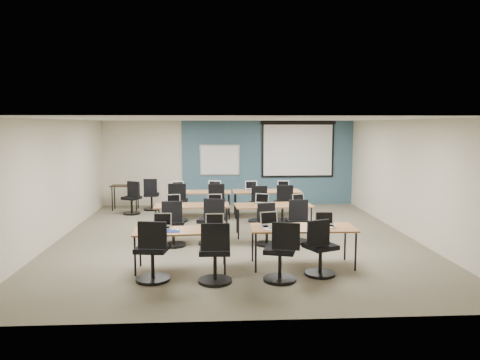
{
  "coord_description": "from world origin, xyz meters",
  "views": [
    {
      "loc": [
        -0.51,
        -10.42,
        2.59
      ],
      "look_at": [
        0.11,
        0.4,
        1.29
      ],
      "focal_mm": 35.0,
      "sensor_mm": 36.0,
      "label": 1
    }
  ],
  "objects": [
    {
      "name": "blue_accent_panel",
      "position": [
        1.25,
        4.47,
        1.35
      ],
      "size": [
        5.5,
        0.04,
        2.7
      ],
      "primitive_type": "cube",
      "color": "#3D5977",
      "rests_on": "wall_back"
    },
    {
      "name": "projector_screen",
      "position": [
        2.2,
        4.41,
        1.89
      ],
      "size": [
        2.4,
        0.1,
        1.82
      ],
      "color": "black",
      "rests_on": "wall_back"
    },
    {
      "name": "laptop_10",
      "position": [
        0.57,
        2.65,
        0.79
      ],
      "size": [
        0.34,
        0.29,
        0.26
      ],
      "rotation": [
        0.0,
        0.0,
        0.05
      ],
      "color": "#9E9EAA",
      "rests_on": "training_table_back_right"
    },
    {
      "name": "laptop_7",
      "position": [
        1.49,
        0.27,
        0.79
      ],
      "size": [
        0.3,
        0.26,
        0.23
      ],
      "rotation": [
        0.0,
        0.0,
        0.33
      ],
      "color": "#ADADAD",
      "rests_on": "training_table_mid_right"
    },
    {
      "name": "spare_chair_b",
      "position": [
        -2.84,
        3.0,
        0.4
      ],
      "size": [
        0.54,
        0.49,
        0.98
      ],
      "rotation": [
        0.0,
        0.0,
        -0.48
      ],
      "color": "black",
      "rests_on": "floor"
    },
    {
      "name": "whiteboard",
      "position": [
        -0.3,
        4.43,
        1.45
      ],
      "size": [
        1.28,
        0.03,
        0.98
      ],
      "color": "#A7AEB3",
      "rests_on": "wall_back"
    },
    {
      "name": "laptop_2",
      "position": [
        0.51,
        -2.07,
        0.79
      ],
      "size": [
        0.34,
        0.29,
        0.26
      ],
      "rotation": [
        0.0,
        0.0,
        0.28
      ],
      "color": "#A6A6AE",
      "rests_on": "training_table_front_right"
    },
    {
      "name": "task_chair_11",
      "position": [
        1.34,
        1.72,
        0.42
      ],
      "size": [
        0.53,
        0.53,
        1.01
      ],
      "rotation": [
        0.0,
        0.0,
        -0.12
      ],
      "color": "black",
      "rests_on": "floor"
    },
    {
      "name": "wall_front",
      "position": [
        0.0,
        -4.5,
        1.35
      ],
      "size": [
        8.0,
        0.04,
        2.7
      ],
      "primitive_type": "cube",
      "color": "beige",
      "rests_on": "ground"
    },
    {
      "name": "task_chair_3",
      "position": [
        1.3,
        -2.74,
        0.42
      ],
      "size": [
        0.56,
        0.53,
        1.01
      ],
      "rotation": [
        0.0,
        0.0,
        0.42
      ],
      "color": "black",
      "rests_on": "floor"
    },
    {
      "name": "snack_plate",
      "position": [
        0.47,
        -2.35,
        0.74
      ],
      "size": [
        0.21,
        0.21,
        0.01
      ],
      "primitive_type": "cylinder",
      "rotation": [
        0.0,
        0.0,
        0.31
      ],
      "color": "white",
      "rests_on": "training_table_front_right"
    },
    {
      "name": "floor",
      "position": [
        0.0,
        0.0,
        0.0
      ],
      "size": [
        8.0,
        9.0,
        0.02
      ],
      "primitive_type": "cube",
      "color": "#6B6354",
      "rests_on": "ground"
    },
    {
      "name": "training_table_mid_left",
      "position": [
        -1.01,
        0.31,
        0.68
      ],
      "size": [
        1.72,
        0.72,
        0.73
      ],
      "rotation": [
        0.0,
        0.0,
        0.02
      ],
      "color": "brown",
      "rests_on": "floor"
    },
    {
      "name": "laptop_9",
      "position": [
        -0.47,
        2.64,
        0.8
      ],
      "size": [
        0.36,
        0.3,
        0.27
      ],
      "rotation": [
        0.0,
        0.0,
        -0.19
      ],
      "color": "#B1B1B9",
      "rests_on": "training_table_back_left"
    },
    {
      "name": "mouse_3",
      "position": [
        1.61,
        -2.29,
        0.74
      ],
      "size": [
        0.07,
        0.1,
        0.03
      ],
      "primitive_type": "ellipsoid",
      "rotation": [
        0.0,
        0.0,
        0.07
      ],
      "color": "white",
      "rests_on": "training_table_front_right"
    },
    {
      "name": "task_chair_4",
      "position": [
        -1.37,
        -0.66,
        0.42
      ],
      "size": [
        0.53,
        0.53,
        1.0
      ],
      "rotation": [
        0.0,
        0.0,
        0.01
      ],
      "color": "black",
      "rests_on": "floor"
    },
    {
      "name": "laptop_4",
      "position": [
        -1.44,
        0.33,
        0.79
      ],
      "size": [
        0.31,
        0.27,
        0.24
      ],
      "rotation": [
        0.0,
        0.0,
        0.12
      ],
      "color": "#A4A4B1",
      "rests_on": "training_table_mid_left"
    },
    {
      "name": "snack_bowl",
      "position": [
        -0.44,
        -2.44,
        0.77
      ],
      "size": [
        0.38,
        0.38,
        0.07
      ],
      "primitive_type": "imported",
      "rotation": [
        0.0,
        0.0,
        0.33
      ],
      "color": "#97431C",
      "rests_on": "training_table_front_left"
    },
    {
      "name": "training_table_back_left",
      "position": [
        -0.9,
        2.45,
        0.68
      ],
      "size": [
        1.76,
        0.73,
        0.73
      ],
      "rotation": [
        0.0,
        0.0,
        -0.03
      ],
      "color": "olive",
      "rests_on": "floor"
    },
    {
      "name": "mouse_10",
      "position": [
        0.82,
        2.45,
        0.74
      ],
      "size": [
        0.08,
        0.11,
        0.03
      ],
      "primitive_type": "ellipsoid",
      "rotation": [
        0.0,
        0.0,
        0.28
      ],
      "color": "white",
      "rests_on": "training_table_back_right"
    },
    {
      "name": "mouse_7",
      "position": [
        1.58,
        0.16,
        0.74
      ],
      "size": [
        0.08,
        0.11,
        0.04
      ],
      "primitive_type": "ellipsoid",
      "rotation": [
        0.0,
        0.0,
        -0.18
      ],
      "color": "white",
      "rests_on": "training_table_mid_right"
    },
    {
      "name": "mouse_2",
      "position": [
        0.82,
        -2.33,
        0.74
      ],
      "size": [
        0.07,
        0.1,
        0.03
      ],
      "primitive_type": "ellipsoid",
      "rotation": [
        0.0,
        0.0,
        0.15
      ],
      "color": "white",
      "rests_on": "training_table_front_right"
    },
    {
      "name": "mouse_4",
      "position": [
        -1.22,
        0.13,
        0.74
      ],
      "size": [
        0.07,
        0.1,
        0.03
      ],
      "primitive_type": "ellipsoid",
      "rotation": [
        0.0,
        0.0,
        -0.18
      ],
      "color": "white",
      "rests_on": "training_table_mid_left"
    },
    {
      "name": "task_chair_10",
      "position": [
        0.67,
        1.71,
        0.41
      ],
      "size": [
        0.51,
        0.51,
        0.99
      ],
      "rotation": [
        0.0,
        0.0,
        -0.08
      ],
      "color": "black",
      "rests_on": "floor"
    },
    {
      "name": "coffee_cup",
      "position": [
        0.5,
        -2.34,
        0.78
      ],
      "size": [
        0.1,
        0.1,
        0.07
      ],
      "primitive_type": "imported",
      "rotation": [
        0.0,
        0.0,
        0.26
      ],
      "color": "white",
      "rests_on": "snack_plate"
    },
    {
      "name": "task_chair_6",
      "position": [
        0.62,
        -0.7,
        0.39
      ],
      "size": [
        0.46,
        0.46,
        0.95
      ],
      "rotation": [
        0.0,
        0.0,
        0.19
      ],
      "color": "black",
      "rests_on": "floor"
    },
    {
      "name": "task_chair_5",
      "position": [
        -0.55,
        -0.57,
        0.43
      ],
      "size": [
        0.57,
        0.56,
        1.03
      ],
      "rotation": [
        0.0,
        0.0,
        -0.32
      ],
      "color": "black",
      "rests_on": "floor"
    },
    {
      "name": "laptop_5",
      "position": [
        -0.48,
        0.24,
        0.79
      ],
      "size": [
        0.33,
        0.28,
        0.25
      ],
      "rotation": [
        0.0,
        0.0,
        0.04
      ],
      "color": "silver",
      "rests_on": "training_table_mid_left"
    },
    {
      "name": "laptop_8",
      "position": [
        -1.51,
        2.64,
        0.79
      ],
      "size": [
        0.34,
        0.29,
        0.26
      ],
      "rotation": [
        0.0,
        0.0,
        0.08
      ],
      "color": "silver",
      "rests_on": "training_table_back_left"
    },
    {
      "name": "laptop_1",
      "position": [
        -0.49,
        -2.17,
        0.79
      ],
      "size": [
        0.34,
        0.29,
        0.26
      ],
      "rotation": [
        0.0,
        0.0,
        -0.01
      ],
      "color": "#A6A6A9",
      "rests_on": "training_table_front_left"
    },
    {
      "name": "utility_table",
      "position": [
        -3.18,
        3.77,
        0.64
      ],
      "size": [
        0.83,
        0.46,
        0.75
      ],
      "rotation": [
        0.0,
        0.0,
        -0.03
      ],
      "color": "black",
      "rests_on": "floor"
    },
    {
      "name": "laptop_0",
      "position": [
        -1.44,
        -2.08,
        0.79
      ],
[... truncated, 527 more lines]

